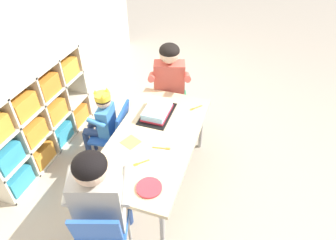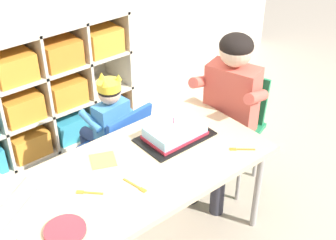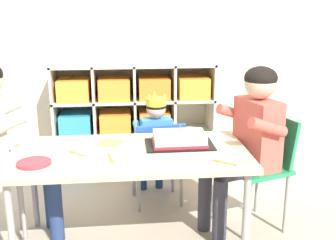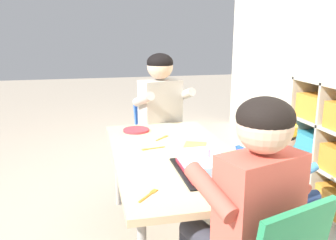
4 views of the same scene
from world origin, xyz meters
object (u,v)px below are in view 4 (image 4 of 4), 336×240
adult_helper_seated (164,109)px  guest_at_table_side (247,201)px  fork_at_table_front_edge (149,195)px  classroom_chair_blue (268,197)px  birthday_cake_on_tray (204,165)px  classroom_chair_adult_side (157,134)px  child_with_crown (286,172)px  fork_by_napkin (163,138)px  fork_beside_plate_stack (152,148)px  paper_plate_stack (136,130)px  activity_table (174,161)px

adult_helper_seated → guest_at_table_side: adult_helper_seated is taller
guest_at_table_side → fork_at_table_front_edge: size_ratio=9.44×
adult_helper_seated → fork_at_table_front_edge: size_ratio=9.92×
classroom_chair_blue → birthday_cake_on_tray: (0.09, -0.40, 0.25)m
fork_at_table_front_edge → classroom_chair_adult_side: bearing=-151.4°
classroom_chair_adult_side → birthday_cake_on_tray: classroom_chair_adult_side is taller
child_with_crown → fork_by_napkin: size_ratio=7.98×
fork_at_table_front_edge → fork_beside_plate_stack: same height
child_with_crown → birthday_cake_on_tray: child_with_crown is taller
fork_at_table_front_edge → fork_beside_plate_stack: (-0.58, 0.12, 0.00)m
child_with_crown → fork_at_table_front_edge: 0.86m
adult_helper_seated → fork_at_table_front_edge: (1.18, -0.32, -0.09)m
guest_at_table_side → fork_at_table_front_edge: (-0.23, -0.32, -0.05)m
classroom_chair_adult_side → guest_at_table_side: bearing=-106.2°
fork_at_table_front_edge → paper_plate_stack: bearing=-143.5°
paper_plate_stack → fork_at_table_front_edge: size_ratio=1.60×
birthday_cake_on_tray → fork_at_table_front_edge: size_ratio=3.61×
fork_beside_plate_stack → paper_plate_stack: bearing=84.8°
classroom_chair_adult_side → fork_beside_plate_stack: size_ratio=5.19×
fork_at_table_front_edge → activity_table: bearing=-163.7°
paper_plate_stack → classroom_chair_blue: bearing=42.0°
classroom_chair_blue → birthday_cake_on_tray: size_ratio=1.57×
paper_plate_stack → fork_by_napkin: paper_plate_stack is taller
classroom_chair_adult_side → fork_by_napkin: size_ratio=7.27×
child_with_crown → adult_helper_seated: bearing=21.5°
classroom_chair_blue → fork_by_napkin: classroom_chair_blue is taller
classroom_chair_blue → classroom_chair_adult_side: bearing=15.1°
adult_helper_seated → fork_by_napkin: 0.42m
classroom_chair_adult_side → fork_by_napkin: 0.52m
fork_at_table_front_edge → fork_beside_plate_stack: 0.59m
classroom_chair_blue → guest_at_table_side: 0.69m
fork_by_napkin → child_with_crown: bearing=96.0°
guest_at_table_side → fork_at_table_front_edge: bearing=-53.8°
activity_table → classroom_chair_blue: classroom_chair_blue is taller
birthday_cake_on_tray → fork_by_napkin: size_ratio=3.94×
classroom_chair_blue → adult_helper_seated: bearing=15.6°
classroom_chair_blue → fork_by_napkin: (-0.50, -0.48, 0.22)m
classroom_chair_blue → adult_helper_seated: (-0.89, -0.38, 0.32)m
birthday_cake_on_tray → fork_at_table_front_edge: 0.35m
classroom_chair_blue → child_with_crown: size_ratio=0.78×
child_with_crown → fork_by_napkin: 0.76m
adult_helper_seated → fork_by_napkin: bearing=-121.3°
guest_at_table_side → birthday_cake_on_tray: bearing=-104.5°
classroom_chair_adult_side → fork_at_table_front_edge: size_ratio=6.66×
classroom_chair_adult_side → fork_beside_plate_stack: (0.70, -0.17, 0.12)m
guest_at_table_side → birthday_cake_on_tray: (-0.42, -0.02, -0.02)m
classroom_chair_adult_side → child_with_crown: bearing=-79.9°
classroom_chair_blue → classroom_chair_adult_side: (-1.00, -0.41, 0.10)m
adult_helper_seated → birthday_cake_on_tray: adult_helper_seated is taller
adult_helper_seated → paper_plate_stack: adult_helper_seated is taller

